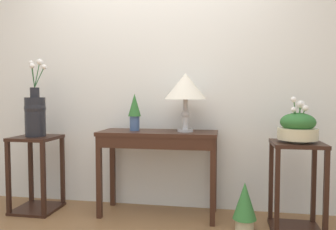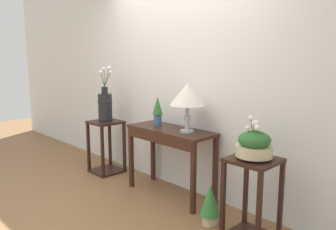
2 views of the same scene
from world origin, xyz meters
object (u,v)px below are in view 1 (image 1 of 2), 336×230
potted_plant_on_console (135,110)px  pedestal_stand_right (296,187)px  table_lamp (186,88)px  potted_plant_floor (245,205)px  flower_vase_tall_left (35,112)px  pedestal_stand_left (37,174)px  planter_bowl_wide_right (298,127)px  console_table (158,145)px

potted_plant_on_console → pedestal_stand_right: (1.41, -0.18, -0.61)m
table_lamp → potted_plant_floor: table_lamp is taller
potted_plant_on_console → flower_vase_tall_left: flower_vase_tall_left is taller
table_lamp → flower_vase_tall_left: 1.45m
pedestal_stand_left → potted_plant_on_console: bearing=5.8°
pedestal_stand_left → planter_bowl_wide_right: (2.36, -0.09, 0.50)m
planter_bowl_wide_right → potted_plant_floor: size_ratio=0.90×
console_table → potted_plant_on_console: 0.39m
table_lamp → potted_plant_on_console: bearing=179.0°
table_lamp → potted_plant_on_console: table_lamp is taller
console_table → potted_plant_floor: bearing=-15.0°
pedestal_stand_right → potted_plant_floor: bearing=-172.2°
potted_plant_on_console → planter_bowl_wide_right: bearing=-7.4°
pedestal_stand_right → planter_bowl_wide_right: 0.49m
potted_plant_on_console → pedestal_stand_right: 1.54m
potted_plant_on_console → table_lamp: bearing=-1.0°
console_table → table_lamp: 0.58m
console_table → flower_vase_tall_left: 1.22m
pedestal_stand_left → potted_plant_floor: bearing=-4.1°
flower_vase_tall_left → potted_plant_floor: (1.95, -0.14, -0.74)m
planter_bowl_wide_right → potted_plant_floor: bearing=-172.3°
console_table → flower_vase_tall_left: flower_vase_tall_left is taller
pedestal_stand_left → pedestal_stand_right: pedestal_stand_right is taller
flower_vase_tall_left → planter_bowl_wide_right: 2.36m
console_table → pedestal_stand_right: console_table is taller
console_table → pedestal_stand_left: console_table is taller
table_lamp → pedestal_stand_right: (0.93, -0.17, -0.81)m
flower_vase_tall_left → planter_bowl_wide_right: (2.36, -0.09, -0.10)m
console_table → table_lamp: size_ratio=2.05×
table_lamp → pedestal_stand_right: 1.25m
console_table → flower_vase_tall_left: bearing=-176.9°
potted_plant_on_console → potted_plant_floor: 1.27m
flower_vase_tall_left → pedestal_stand_right: (2.36, -0.09, -0.59)m
pedestal_stand_right → potted_plant_floor: pedestal_stand_right is taller
table_lamp → pedestal_stand_left: 1.65m
potted_plant_on_console → flower_vase_tall_left: 0.96m
potted_plant_on_console → potted_plant_floor: (1.00, -0.24, -0.76)m
potted_plant_floor → table_lamp: bearing=156.1°
potted_plant_on_console → console_table: bearing=-7.9°
console_table → table_lamp: (0.25, 0.02, 0.52)m
console_table → pedestal_stand_right: size_ratio=1.46×
potted_plant_floor → console_table: bearing=165.0°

